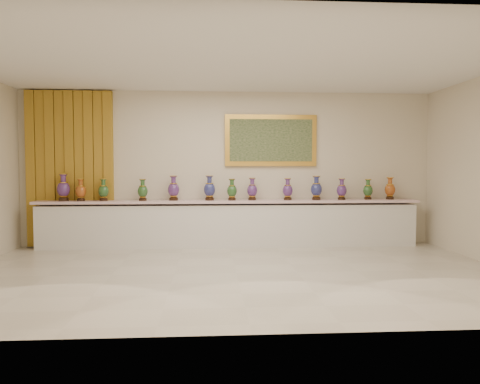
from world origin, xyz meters
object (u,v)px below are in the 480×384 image
Objects in this scene: vase_0 at (63,189)px; vase_2 at (104,191)px; counter at (229,224)px; vase_1 at (81,191)px.

vase_2 is (0.74, -0.01, -0.04)m from vase_0.
counter is 2.46m from vase_2.
vase_2 is at bearing -179.53° from counter.
counter is 17.51× the size of vase_1.
vase_1 is (0.33, -0.05, -0.04)m from vase_0.
vase_2 is at bearing 5.37° from vase_1.
vase_0 is (-3.11, -0.01, 0.69)m from counter.
vase_2 is at bearing -0.62° from vase_0.
vase_1 is at bearing -7.95° from vase_0.
vase_0 is 0.74m from vase_2.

